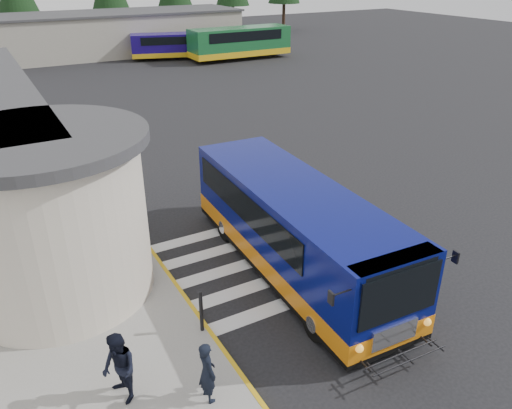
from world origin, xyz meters
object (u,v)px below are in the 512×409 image
pedestrian_a (207,372)px  far_bus_b (240,42)px  transit_bus (295,232)px  far_bus_a (174,45)px  pedestrian_b (119,368)px  bollard (201,311)px

pedestrian_a → far_bus_b: size_ratio=0.15×
transit_bus → pedestrian_a: transit_bus is taller
transit_bus → pedestrian_a: 5.88m
transit_bus → far_bus_a: 39.14m
pedestrian_a → pedestrian_b: pedestrian_b is taller
transit_bus → pedestrian_b: (-6.29, -2.67, -0.35)m
pedestrian_b → far_bus_a: (16.81, 40.37, 0.37)m
pedestrian_a → bollard: bearing=-25.2°
transit_bus → pedestrian_a: bearing=-139.5°
far_bus_a → far_bus_b: far_bus_b is taller
bollard → far_bus_b: 41.01m
pedestrian_a → far_bus_b: bearing=-33.5°
pedestrian_b → far_bus_a: far_bus_a is taller
transit_bus → pedestrian_b: size_ratio=5.91×
pedestrian_a → pedestrian_b: size_ratio=0.88×
bollard → far_bus_a: (14.36, 39.13, 0.62)m
bollard → far_bus_b: size_ratio=0.12×
pedestrian_a → far_bus_a: (15.16, 41.29, 0.47)m
pedestrian_a → bollard: (0.81, 2.15, -0.15)m
pedestrian_b → bollard: 2.76m
bollard → far_bus_a: size_ratio=0.14×
pedestrian_b → bollard: size_ratio=1.40×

